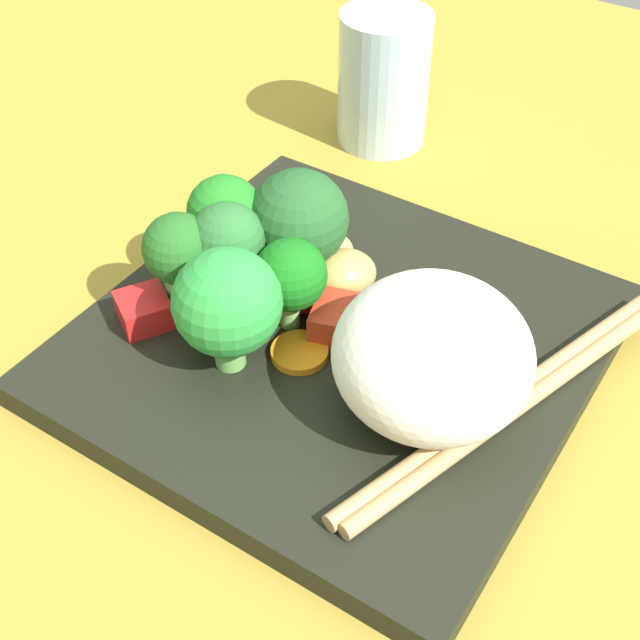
{
  "coord_description": "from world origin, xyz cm",
  "views": [
    {
      "loc": [
        -17.67,
        29.42,
        34.66
      ],
      "look_at": [
        0.34,
        1.48,
        3.66
      ],
      "focal_mm": 48.53,
      "sensor_mm": 36.0,
      "label": 1
    }
  ],
  "objects_px": {
    "rice_mound": "(432,356)",
    "carrot_slice_1": "(250,236)",
    "drinking_glass": "(384,79)",
    "square_plate": "(339,344)",
    "chopstick_pair": "(509,407)",
    "broccoli_floret_1": "(290,276)"
  },
  "relations": [
    {
      "from": "rice_mound",
      "to": "drinking_glass",
      "type": "height_order",
      "value": "drinking_glass"
    },
    {
      "from": "rice_mound",
      "to": "drinking_glass",
      "type": "bearing_deg",
      "value": -55.62
    },
    {
      "from": "rice_mound",
      "to": "carrot_slice_1",
      "type": "xyz_separation_m",
      "value": [
        0.16,
        -0.06,
        -0.03
      ]
    },
    {
      "from": "carrot_slice_1",
      "to": "drinking_glass",
      "type": "bearing_deg",
      "value": -88.28
    },
    {
      "from": "broccoli_floret_1",
      "to": "drinking_glass",
      "type": "height_order",
      "value": "drinking_glass"
    },
    {
      "from": "rice_mound",
      "to": "drinking_glass",
      "type": "distance_m",
      "value": 0.28
    },
    {
      "from": "square_plate",
      "to": "chopstick_pair",
      "type": "relative_size",
      "value": 1.16
    },
    {
      "from": "broccoli_floret_1",
      "to": "drinking_glass",
      "type": "xyz_separation_m",
      "value": [
        0.07,
        -0.22,
        -0.0
      ]
    },
    {
      "from": "chopstick_pair",
      "to": "drinking_glass",
      "type": "height_order",
      "value": "drinking_glass"
    },
    {
      "from": "square_plate",
      "to": "carrot_slice_1",
      "type": "bearing_deg",
      "value": -24.42
    },
    {
      "from": "carrot_slice_1",
      "to": "drinking_glass",
      "type": "xyz_separation_m",
      "value": [
        0.01,
        -0.17,
        0.03
      ]
    },
    {
      "from": "broccoli_floret_1",
      "to": "drinking_glass",
      "type": "distance_m",
      "value": 0.23
    },
    {
      "from": "rice_mound",
      "to": "carrot_slice_1",
      "type": "distance_m",
      "value": 0.17
    },
    {
      "from": "broccoli_floret_1",
      "to": "carrot_slice_1",
      "type": "xyz_separation_m",
      "value": [
        0.06,
        -0.05,
        -0.03
      ]
    },
    {
      "from": "square_plate",
      "to": "drinking_glass",
      "type": "height_order",
      "value": "drinking_glass"
    },
    {
      "from": "square_plate",
      "to": "carrot_slice_1",
      "type": "distance_m",
      "value": 0.1
    },
    {
      "from": "square_plate",
      "to": "drinking_glass",
      "type": "bearing_deg",
      "value": -65.82
    },
    {
      "from": "carrot_slice_1",
      "to": "chopstick_pair",
      "type": "xyz_separation_m",
      "value": [
        -0.19,
        0.04,
        0.0
      ]
    },
    {
      "from": "carrot_slice_1",
      "to": "square_plate",
      "type": "bearing_deg",
      "value": 155.58
    },
    {
      "from": "drinking_glass",
      "to": "square_plate",
      "type": "bearing_deg",
      "value": 114.18
    },
    {
      "from": "rice_mound",
      "to": "drinking_glass",
      "type": "relative_size",
      "value": 1.03
    },
    {
      "from": "drinking_glass",
      "to": "carrot_slice_1",
      "type": "bearing_deg",
      "value": 91.72
    }
  ]
}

